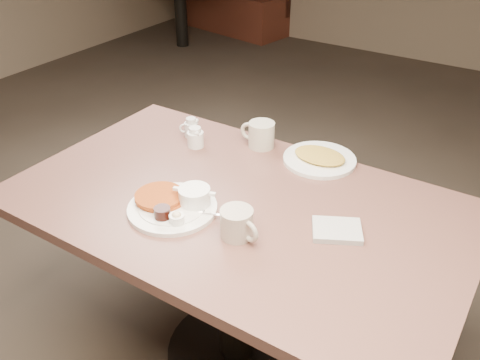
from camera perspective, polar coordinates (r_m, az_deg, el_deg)
The scene contains 8 objects.
diner_table at distance 1.79m, azimuth -0.35°, elevation -6.82°, with size 1.50×0.90×0.75m.
main_plate at distance 1.65m, azimuth -7.25°, elevation -2.56°, with size 0.38×0.36×0.07m.
coffee_mug_near at distance 1.51m, azimuth -0.27°, elevation -4.83°, with size 0.15×0.12×0.09m.
napkin at distance 1.57m, azimuth 10.72°, elevation -5.50°, with size 0.18×0.17×0.02m.
coffee_mug_far at distance 1.99m, azimuth 2.30°, elevation 5.08°, with size 0.15×0.10×0.10m.
creamer_left at distance 2.08m, azimuth -5.46°, elevation 5.76°, with size 0.08×0.06×0.08m.
creamer_right at distance 2.00m, azimuth -4.98°, elevation 4.71°, with size 0.08×0.08×0.08m.
hash_plate at distance 1.92m, azimuth 8.83°, elevation 2.42°, with size 0.28×0.28×0.04m.
Camera 1 is at (0.76, -1.16, 1.70)m, focal length 38.41 mm.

